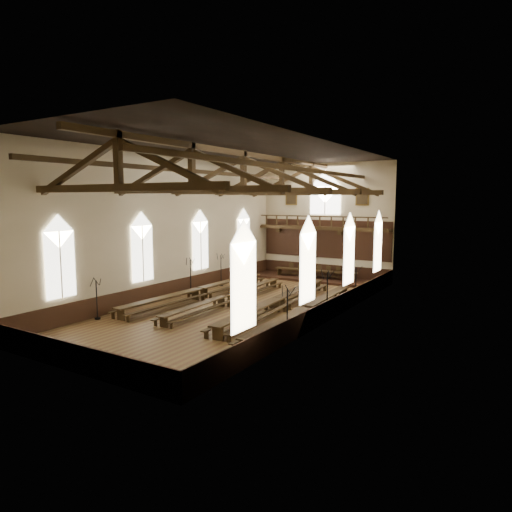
{
  "coord_description": "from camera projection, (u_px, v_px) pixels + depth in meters",
  "views": [
    {
      "loc": [
        15.8,
        -24.08,
        6.9
      ],
      "look_at": [
        -0.01,
        1.5,
        3.15
      ],
      "focal_mm": 32.0,
      "sensor_mm": 36.0,
      "label": 1
    }
  ],
  "objects": [
    {
      "name": "minstrels_gallery",
      "position": [
        323.0,
        234.0,
        39.63
      ],
      "size": [
        11.8,
        1.24,
        3.7
      ],
      "color": "#342210",
      "rests_on": "room_walls"
    },
    {
      "name": "wainscot_band",
      "position": [
        244.0,
        298.0,
        29.35
      ],
      "size": [
        12.0,
        26.0,
        1.2
      ],
      "color": "black",
      "rests_on": "ground"
    },
    {
      "name": "candelabrum_right_near",
      "position": [
        287.0,
        323.0,
        22.59
      ],
      "size": [
        0.74,
        0.83,
        2.7
      ],
      "color": "black",
      "rests_on": "ground"
    },
    {
      "name": "high_chairs",
      "position": [
        318.0,
        270.0,
        39.66
      ],
      "size": [
        5.84,
        0.45,
        0.99
      ],
      "color": "#342210",
      "rests_on": "dais"
    },
    {
      "name": "candelabrum_left_mid",
      "position": [
        191.0,
        283.0,
        33.37
      ],
      "size": [
        0.74,
        0.82,
        2.67
      ],
      "color": "black",
      "rests_on": "ground"
    },
    {
      "name": "refectory_row_a",
      "position": [
        200.0,
        291.0,
        31.79
      ],
      "size": [
        1.74,
        14.61,
        0.77
      ],
      "color": "#342210",
      "rests_on": "ground"
    },
    {
      "name": "refectory_row_b",
      "position": [
        229.0,
        296.0,
        30.27
      ],
      "size": [
        1.61,
        13.66,
        0.67
      ],
      "color": "#342210",
      "rests_on": "ground"
    },
    {
      "name": "candelabrum_left_far",
      "position": [
        221.0,
        276.0,
        36.55
      ],
      "size": [
        0.79,
        0.75,
        2.61
      ],
      "color": "black",
      "rests_on": "ground"
    },
    {
      "name": "ground",
      "position": [
        244.0,
        307.0,
        29.43
      ],
      "size": [
        26.0,
        26.0,
        0.0
      ],
      "primitive_type": "plane",
      "color": "brown",
      "rests_on": "ground"
    },
    {
      "name": "roof_trusses",
      "position": [
        243.0,
        178.0,
        28.41
      ],
      "size": [
        11.7,
        25.7,
        2.8
      ],
      "color": "#342210",
      "rests_on": "room_walls"
    },
    {
      "name": "refectory_row_d",
      "position": [
        305.0,
        310.0,
        26.38
      ],
      "size": [
        1.83,
        14.41,
        0.74
      ],
      "color": "#342210",
      "rests_on": "ground"
    },
    {
      "name": "high_table",
      "position": [
        315.0,
        271.0,
        39.05
      ],
      "size": [
        7.31,
        1.24,
        0.68
      ],
      "color": "#342210",
      "rests_on": "dais"
    },
    {
      "name": "end_window",
      "position": [
        325.0,
        195.0,
        39.42
      ],
      "size": [
        2.8,
        0.12,
        3.8
      ],
      "color": "white",
      "rests_on": "room_walls"
    },
    {
      "name": "candelabrum_right_mid",
      "position": [
        327.0,
        303.0,
        26.82
      ],
      "size": [
        0.85,
        0.79,
        2.82
      ],
      "color": "black",
      "rests_on": "ground"
    },
    {
      "name": "candelabrum_right_far",
      "position": [
        356.0,
        290.0,
        31.02
      ],
      "size": [
        0.73,
        0.73,
        2.45
      ],
      "color": "black",
      "rests_on": "ground"
    },
    {
      "name": "room_walls",
      "position": [
        244.0,
        206.0,
        28.63
      ],
      "size": [
        26.0,
        26.0,
        26.0
      ],
      "color": "beige",
      "rests_on": "ground"
    },
    {
      "name": "candelabrum_left_near",
      "position": [
        97.0,
        307.0,
        26.31
      ],
      "size": [
        0.73,
        0.7,
        2.42
      ],
      "color": "black",
      "rests_on": "ground"
    },
    {
      "name": "side_windows",
      "position": [
        244.0,
        249.0,
        28.96
      ],
      "size": [
        11.85,
        19.8,
        4.5
      ],
      "color": "white",
      "rests_on": "room_walls"
    },
    {
      "name": "portraits",
      "position": [
        325.0,
        197.0,
        39.43
      ],
      "size": [
        7.75,
        0.09,
        1.45
      ],
      "color": "brown",
      "rests_on": "room_walls"
    },
    {
      "name": "dais",
      "position": [
        315.0,
        279.0,
        39.13
      ],
      "size": [
        11.4,
        3.0,
        0.2
      ],
      "primitive_type": "cube",
      "color": "black",
      "rests_on": "ground"
    },
    {
      "name": "refectory_row_c",
      "position": [
        278.0,
        301.0,
        28.54
      ],
      "size": [
        2.14,
        14.87,
        0.79
      ],
      "color": "#342210",
      "rests_on": "ground"
    }
  ]
}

